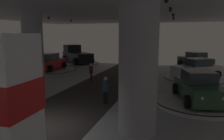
{
  "coord_description": "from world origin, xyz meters",
  "views": [
    {
      "loc": [
        5.6,
        -7.56,
        3.97
      ],
      "look_at": [
        0.98,
        7.89,
        1.4
      ],
      "focal_mm": 35.54,
      "sensor_mm": 36.0,
      "label": 1
    }
  ],
  "objects": [
    {
      "name": "display_car_mid_right",
      "position": [
        6.8,
        5.59,
        1.02
      ],
      "size": [
        2.96,
        4.5,
        1.71
      ],
      "color": "#2D5638",
      "rests_on": "display_platform_mid_right"
    },
    {
      "name": "column_right",
      "position": [
        4.1,
        1.09,
        2.75
      ],
      "size": [
        1.57,
        1.57,
        5.5
      ],
      "color": "#ADADB2",
      "rests_on": "ground"
    },
    {
      "name": "ground",
      "position": [
        0.0,
        0.0,
        -0.02
      ],
      "size": [
        24.0,
        44.0,
        0.06
      ],
      "color": "#B2B2B7"
    },
    {
      "name": "display_car_far_left",
      "position": [
        -7.28,
        12.54,
        1.13
      ],
      "size": [
        2.29,
        4.27,
        1.71
      ],
      "color": "red",
      "rests_on": "display_platform_far_left"
    },
    {
      "name": "display_platform_far_left",
      "position": [
        -7.28,
        12.57,
        0.2
      ],
      "size": [
        5.5,
        5.5,
        0.36
      ],
      "color": "#B7B7BC",
      "rests_on": "ground"
    },
    {
      "name": "display_platform_deep_right",
      "position": [
        7.54,
        19.83,
        0.15
      ],
      "size": [
        5.06,
        5.06,
        0.28
      ],
      "color": "silver",
      "rests_on": "ground"
    },
    {
      "name": "visitor_walking_far",
      "position": [
        -1.39,
        9.64,
        0.91
      ],
      "size": [
        0.32,
        0.32,
        1.59
      ],
      "color": "black",
      "rests_on": "ground"
    },
    {
      "name": "display_platform_mid_right",
      "position": [
        6.81,
        5.56,
        0.15
      ],
      "size": [
        4.93,
        4.93,
        0.26
      ],
      "color": "silver",
      "rests_on": "ground"
    },
    {
      "name": "column_left",
      "position": [
        -3.81,
        5.28,
        2.75
      ],
      "size": [
        1.37,
        1.37,
        5.5
      ],
      "color": "#ADADB2",
      "rests_on": "ground"
    },
    {
      "name": "display_car_far_right",
      "position": [
        7.24,
        13.05,
        0.99
      ],
      "size": [
        4.46,
        3.93,
        1.71
      ],
      "color": "silver",
      "rests_on": "display_platform_far_right"
    },
    {
      "name": "pickup_truck_deep_left",
      "position": [
        -7.31,
        19.17,
        1.25
      ],
      "size": [
        5.39,
        5.05,
        2.3
      ],
      "color": "black",
      "rests_on": "display_platform_deep_left"
    },
    {
      "name": "display_platform_deep_left",
      "position": [
        -7.07,
        18.96,
        0.18
      ],
      "size": [
        5.68,
        5.68,
        0.32
      ],
      "color": "#B7B7BC",
      "rests_on": "ground"
    },
    {
      "name": "display_car_deep_right",
      "position": [
        7.56,
        19.81,
        1.04
      ],
      "size": [
        4.01,
        4.42,
        1.71
      ],
      "color": "#2D5638",
      "rests_on": "display_platform_deep_right"
    },
    {
      "name": "display_platform_far_right",
      "position": [
        7.21,
        13.03,
        0.13
      ],
      "size": [
        5.47,
        5.47,
        0.22
      ],
      "color": "silver",
      "rests_on": "ground"
    },
    {
      "name": "visitor_walking_near",
      "position": [
        1.68,
        4.25,
        0.91
      ],
      "size": [
        0.32,
        0.32,
        1.59
      ],
      "color": "black",
      "rests_on": "ground"
    }
  ]
}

